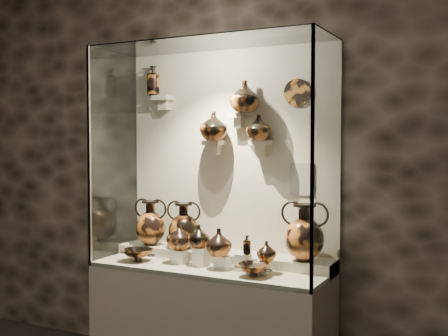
{
  "coord_description": "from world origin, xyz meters",
  "views": [
    {
      "loc": [
        1.87,
        -1.29,
        1.72
      ],
      "look_at": [
        0.07,
        2.25,
        1.52
      ],
      "focal_mm": 45.0,
      "sensor_mm": 36.0,
      "label": 1
    }
  ],
  "objects_px": {
    "jug_e": "(267,251)",
    "ovoid_vase_b": "(245,96)",
    "lekythos_small": "(247,244)",
    "lekythos_tall": "(153,79)",
    "jug_c": "(219,242)",
    "jug_a": "(179,236)",
    "kylix_right": "(253,269)",
    "kylix_left": "(138,254)",
    "amphora_left": "(151,223)",
    "ovoid_vase_a": "(214,126)",
    "amphora_mid": "(184,225)",
    "jug_b": "(199,236)",
    "amphora_right": "(304,232)",
    "ovoid_vase_c": "(259,128)"
  },
  "relations": [
    {
      "from": "jug_b",
      "to": "kylix_right",
      "type": "height_order",
      "value": "jug_b"
    },
    {
      "from": "jug_c",
      "to": "jug_e",
      "type": "bearing_deg",
      "value": 26.71
    },
    {
      "from": "lekythos_tall",
      "to": "ovoid_vase_c",
      "type": "height_order",
      "value": "lekythos_tall"
    },
    {
      "from": "ovoid_vase_a",
      "to": "kylix_right",
      "type": "bearing_deg",
      "value": -42.53
    },
    {
      "from": "lekythos_small",
      "to": "ovoid_vase_a",
      "type": "bearing_deg",
      "value": 169.71
    },
    {
      "from": "jug_b",
      "to": "ovoid_vase_c",
      "type": "distance_m",
      "value": 0.88
    },
    {
      "from": "ovoid_vase_a",
      "to": "lekythos_small",
      "type": "bearing_deg",
      "value": -39.74
    },
    {
      "from": "jug_b",
      "to": "lekythos_tall",
      "type": "relative_size",
      "value": 0.61
    },
    {
      "from": "jug_c",
      "to": "ovoid_vase_b",
      "type": "xyz_separation_m",
      "value": [
        0.08,
        0.25,
        1.02
      ]
    },
    {
      "from": "lekythos_small",
      "to": "ovoid_vase_a",
      "type": "relative_size",
      "value": 0.68
    },
    {
      "from": "amphora_mid",
      "to": "kylix_left",
      "type": "bearing_deg",
      "value": -137.7
    },
    {
      "from": "jug_a",
      "to": "amphora_right",
      "type": "bearing_deg",
      "value": -9.27
    },
    {
      "from": "amphora_mid",
      "to": "kylix_left",
      "type": "relative_size",
      "value": 1.24
    },
    {
      "from": "jug_e",
      "to": "ovoid_vase_b",
      "type": "bearing_deg",
      "value": 137.47
    },
    {
      "from": "ovoid_vase_b",
      "to": "ovoid_vase_a",
      "type": "bearing_deg",
      "value": 160.87
    },
    {
      "from": "jug_e",
      "to": "ovoid_vase_a",
      "type": "xyz_separation_m",
      "value": [
        -0.52,
        0.22,
        0.85
      ]
    },
    {
      "from": "jug_b",
      "to": "ovoid_vase_c",
      "type": "relative_size",
      "value": 0.88
    },
    {
      "from": "amphora_left",
      "to": "kylix_left",
      "type": "xyz_separation_m",
      "value": [
        0.07,
        -0.27,
        -0.19
      ]
    },
    {
      "from": "lekythos_small",
      "to": "kylix_left",
      "type": "relative_size",
      "value": 0.52
    },
    {
      "from": "amphora_mid",
      "to": "jug_c",
      "type": "relative_size",
      "value": 1.83
    },
    {
      "from": "lekythos_tall",
      "to": "kylix_right",
      "type": "bearing_deg",
      "value": -23.41
    },
    {
      "from": "jug_a",
      "to": "kylix_right",
      "type": "xyz_separation_m",
      "value": [
        0.64,
        -0.12,
        -0.14
      ]
    },
    {
      "from": "amphora_right",
      "to": "ovoid_vase_a",
      "type": "relative_size",
      "value": 1.83
    },
    {
      "from": "jug_e",
      "to": "ovoid_vase_c",
      "type": "relative_size",
      "value": 0.75
    },
    {
      "from": "jug_c",
      "to": "amphora_right",
      "type": "bearing_deg",
      "value": 41.51
    },
    {
      "from": "amphora_mid",
      "to": "ovoid_vase_b",
      "type": "relative_size",
      "value": 1.53
    },
    {
      "from": "jug_a",
      "to": "lekythos_tall",
      "type": "bearing_deg",
      "value": 125.7
    },
    {
      "from": "lekythos_small",
      "to": "amphora_mid",
      "type": "bearing_deg",
      "value": -176.22
    },
    {
      "from": "amphora_right",
      "to": "kylix_right",
      "type": "height_order",
      "value": "amphora_right"
    },
    {
      "from": "lekythos_small",
      "to": "jug_b",
      "type": "bearing_deg",
      "value": -161.18
    },
    {
      "from": "kylix_right",
      "to": "amphora_right",
      "type": "bearing_deg",
      "value": 38.19
    },
    {
      "from": "jug_c",
      "to": "ovoid_vase_c",
      "type": "distance_m",
      "value": 0.86
    },
    {
      "from": "amphora_mid",
      "to": "jug_e",
      "type": "bearing_deg",
      "value": -21.1
    },
    {
      "from": "jug_c",
      "to": "kylix_left",
      "type": "height_order",
      "value": "jug_c"
    },
    {
      "from": "lekythos_small",
      "to": "ovoid_vase_c",
      "type": "relative_size",
      "value": 0.79
    },
    {
      "from": "amphora_right",
      "to": "kylix_left",
      "type": "distance_m",
      "value": 1.24
    },
    {
      "from": "jug_a",
      "to": "kylix_left",
      "type": "relative_size",
      "value": 0.68
    },
    {
      "from": "jug_e",
      "to": "amphora_left",
      "type": "bearing_deg",
      "value": 167.04
    },
    {
      "from": "kylix_left",
      "to": "kylix_right",
      "type": "xyz_separation_m",
      "value": [
        0.94,
        -0.03,
        -0.0
      ]
    },
    {
      "from": "amphora_right",
      "to": "jug_c",
      "type": "height_order",
      "value": "amphora_right"
    },
    {
      "from": "amphora_mid",
      "to": "lekythos_tall",
      "type": "bearing_deg",
      "value": 157.84
    },
    {
      "from": "jug_b",
      "to": "amphora_left",
      "type": "bearing_deg",
      "value": 165.97
    },
    {
      "from": "amphora_mid",
      "to": "ovoid_vase_a",
      "type": "bearing_deg",
      "value": 1.34
    },
    {
      "from": "lekythos_tall",
      "to": "jug_c",
      "type": "bearing_deg",
      "value": -24.98
    },
    {
      "from": "jug_c",
      "to": "kylix_right",
      "type": "distance_m",
      "value": 0.34
    },
    {
      "from": "jug_e",
      "to": "kylix_left",
      "type": "height_order",
      "value": "jug_e"
    },
    {
      "from": "jug_e",
      "to": "lekythos_small",
      "type": "distance_m",
      "value": 0.14
    },
    {
      "from": "amphora_left",
      "to": "amphora_right",
      "type": "height_order",
      "value": "amphora_right"
    },
    {
      "from": "amphora_left",
      "to": "kylix_right",
      "type": "xyz_separation_m",
      "value": [
        1.01,
        -0.3,
        -0.19
      ]
    },
    {
      "from": "amphora_left",
      "to": "amphora_right",
      "type": "distance_m",
      "value": 1.26
    }
  ]
}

